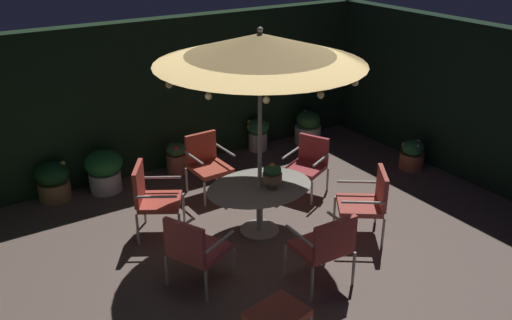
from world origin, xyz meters
The scene contains 19 objects.
ground_plane centered at (0.00, 0.00, -0.01)m, with size 8.61×6.46×0.02m, color brown.
hedge_backdrop_rear centered at (0.00, 3.08, 1.28)m, with size 8.61×0.30×2.55m, color black.
hedge_backdrop_right centered at (4.15, 0.00, 1.28)m, with size 0.30×6.46×2.55m, color black.
patio_dining_table centered at (0.22, 0.23, 0.57)m, with size 1.50×1.17×0.71m.
patio_umbrella centered at (0.22, 0.23, 2.57)m, with size 2.65×2.65×2.84m.
centerpiece_planter centered at (0.32, 0.08, 0.92)m, with size 0.26×0.26×0.37m.
patio_chair_north centered at (1.54, 0.85, 0.52)m, with size 0.76×0.75×0.89m.
patio_chair_northeast centered at (0.18, 1.69, 0.54)m, with size 0.60×0.64×0.95m.
patio_chair_east centered at (-1.03, 0.98, 0.59)m, with size 0.81×0.82×1.02m.
patio_chair_southeast centered at (-1.09, -0.40, 0.53)m, with size 0.80×0.81×0.93m.
patio_chair_south centered at (0.18, -1.22, 0.58)m, with size 0.66×0.59×0.96m.
patio_chair_southwest centered at (1.41, -0.62, 0.54)m, with size 0.87×0.87×0.95m.
ottoman_footrest centered at (-0.82, -1.70, 0.33)m, with size 0.66×0.57×0.38m.
potted_plant_left_far centered at (0.08, 2.62, 0.28)m, with size 0.34×0.34×0.55m.
potted_plant_back_left centered at (2.83, 2.51, 0.31)m, with size 0.51×0.51×0.63m.
potted_plant_back_center centered at (3.61, 0.58, 0.25)m, with size 0.42×0.42×0.52m.
potted_plant_left_near centered at (1.81, 2.73, 0.33)m, with size 0.42×0.41×0.60m.
potted_plant_back_right centered at (-1.17, 2.62, 0.37)m, with size 0.59×0.59×0.69m.
potted_plant_right_far centered at (-1.94, 2.76, 0.32)m, with size 0.51×0.51×0.62m.
Camera 1 is at (-3.43, -5.36, 4.04)m, focal length 38.69 mm.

